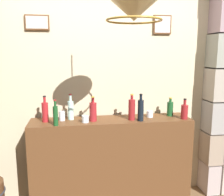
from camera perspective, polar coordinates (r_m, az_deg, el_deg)
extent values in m
cube|color=beige|center=(3.00, -0.96, 3.53)|extent=(3.51, 0.08, 2.83)
cube|color=brown|center=(2.94, -16.58, 16.05)|extent=(0.26, 0.03, 0.16)
cube|color=beige|center=(2.93, -16.62, 16.08)|extent=(0.23, 0.01, 0.13)
cube|color=brown|center=(3.10, 11.26, 15.95)|extent=(0.21, 0.03, 0.21)
cube|color=#C0B2B0|center=(3.09, 11.37, 15.98)|extent=(0.18, 0.01, 0.18)
cube|color=#B1A2A1|center=(3.64, 20.79, -16.02)|extent=(0.17, 0.33, 0.38)
cube|color=#BDAFA3|center=(3.73, 23.53, -15.51)|extent=(0.18, 0.33, 0.38)
cube|color=gray|center=(3.48, 21.21, -10.15)|extent=(0.19, 0.33, 0.38)
cube|color=#B8A3A5|center=(3.58, 23.99, -9.77)|extent=(0.19, 0.33, 0.38)
cube|color=#9B9895|center=(3.42, 23.07, -3.70)|extent=(0.38, 0.33, 0.38)
cube|color=#AAA193|center=(3.30, 22.09, 2.90)|extent=(0.19, 0.33, 0.38)
cube|color=gray|center=(3.28, 22.57, 9.78)|extent=(0.17, 0.33, 0.38)
cube|color=brown|center=(2.98, -0.15, -14.51)|extent=(1.78, 0.39, 1.04)
cylinder|color=#194B21|center=(2.61, -12.65, -4.00)|extent=(0.05, 0.05, 0.20)
cylinder|color=#194B21|center=(2.59, -12.76, -1.26)|extent=(0.02, 0.02, 0.06)
cylinder|color=maroon|center=(2.58, -12.79, -0.50)|extent=(0.03, 0.03, 0.01)
cylinder|color=maroon|center=(2.72, -4.30, -3.16)|extent=(0.08, 0.08, 0.20)
cylinder|color=maroon|center=(2.70, -4.34, -0.48)|extent=(0.03, 0.03, 0.06)
cylinder|color=#B7932D|center=(2.69, -4.35, 0.24)|extent=(0.03, 0.03, 0.01)
cylinder|color=black|center=(2.74, 6.50, -2.82)|extent=(0.06, 0.06, 0.23)
cylinder|color=black|center=(2.71, 6.56, 0.12)|extent=(0.03, 0.03, 0.05)
cylinder|color=black|center=(2.70, 6.57, 0.81)|extent=(0.03, 0.03, 0.01)
cylinder|color=#A9D8D0|center=(2.82, -9.32, -2.79)|extent=(0.06, 0.06, 0.20)
cylinder|color=#A9D8D0|center=(2.79, -9.40, -0.05)|extent=(0.03, 0.03, 0.07)
cylinder|color=maroon|center=(2.78, -9.42, 0.76)|extent=(0.03, 0.03, 0.01)
cylinder|color=#1A4F25|center=(3.02, 12.99, -2.43)|extent=(0.07, 0.07, 0.17)
cylinder|color=#1A4F25|center=(2.99, 13.07, -0.51)|extent=(0.03, 0.03, 0.04)
cylinder|color=#B7932D|center=(2.99, 13.09, -0.01)|extent=(0.03, 0.03, 0.01)
cylinder|color=maroon|center=(2.77, 4.49, -2.66)|extent=(0.07, 0.07, 0.23)
cylinder|color=maroon|center=(2.74, 4.53, 0.15)|extent=(0.03, 0.03, 0.05)
cylinder|color=#B7932D|center=(2.74, 4.53, 0.79)|extent=(0.03, 0.03, 0.01)
cylinder|color=#A72024|center=(2.78, -14.89, -3.12)|extent=(0.07, 0.07, 0.21)
cylinder|color=#A72024|center=(2.76, -15.02, -0.40)|extent=(0.03, 0.03, 0.06)
cylinder|color=black|center=(2.75, -15.06, 0.35)|extent=(0.03, 0.03, 0.01)
cylinder|color=maroon|center=(2.92, 16.04, -3.04)|extent=(0.08, 0.08, 0.16)
cylinder|color=maroon|center=(2.90, 16.15, -0.95)|extent=(0.03, 0.03, 0.06)
cylinder|color=black|center=(2.89, 16.18, -0.25)|extent=(0.03, 0.03, 0.01)
cylinder|color=silver|center=(2.70, -6.06, -4.74)|extent=(0.08, 0.08, 0.07)
cylinder|color=silver|center=(2.92, 8.52, -3.59)|extent=(0.07, 0.07, 0.07)
cylinder|color=silver|center=(2.80, -11.26, -3.99)|extent=(0.07, 0.07, 0.10)
cone|color=beige|center=(1.99, 5.00, 19.50)|extent=(0.42, 0.42, 0.18)
torus|color=#AD8433|center=(1.98, 4.96, 17.10)|extent=(0.42, 0.42, 0.02)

